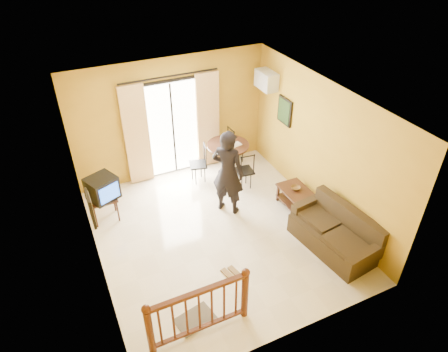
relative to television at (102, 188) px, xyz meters
name	(u,v)px	position (x,y,z in m)	size (l,w,h in m)	color
ground	(218,233)	(1.87, -1.38, -0.78)	(5.00, 5.00, 0.00)	beige
room_shell	(217,161)	(1.87, -1.38, 0.93)	(5.00, 5.00, 5.00)	white
balcony_door	(173,128)	(1.87, 1.05, 0.41)	(2.25, 0.14, 2.46)	black
tv_table	(103,201)	(-0.03, 0.00, -0.32)	(0.53, 0.44, 0.54)	black
television	(102,188)	(0.00, 0.00, 0.00)	(0.68, 0.65, 0.48)	black
picture_left	(91,208)	(-0.35, -1.58, 0.77)	(0.05, 0.42, 0.52)	black
dining_table	(228,151)	(2.96, 0.43, -0.13)	(0.98, 0.98, 0.81)	black
water_jug	(225,140)	(2.89, 0.43, 0.18)	(0.15, 0.15, 0.28)	blue
serving_tray	(235,145)	(3.09, 0.33, 0.05)	(0.28, 0.18, 0.02)	beige
dining_chairs	(226,175)	(2.89, 0.38, -0.78)	(1.66, 1.53, 0.95)	black
air_conditioner	(266,80)	(3.96, 0.57, 1.37)	(0.31, 0.60, 0.40)	silver
botanical_print	(285,111)	(4.08, -0.08, 0.87)	(0.05, 0.50, 0.60)	black
coffee_table	(298,198)	(3.72, -1.41, -0.48)	(0.55, 0.99, 0.44)	black
bowl	(296,188)	(3.72, -1.28, -0.31)	(0.20, 0.20, 0.06)	brown
sofa	(336,234)	(3.72, -2.64, -0.46)	(1.02, 1.86, 0.84)	#312413
standing_person	(228,173)	(2.37, -0.78, 0.17)	(0.69, 0.45, 1.88)	black
stair_balustrade	(199,309)	(0.72, -3.28, -0.21)	(1.63, 0.13, 1.04)	#471E0F
doormat	(195,319)	(0.73, -3.04, -0.77)	(0.60, 0.40, 0.02)	#524C42
sandals	(230,272)	(1.65, -2.41, -0.76)	(0.29, 0.27, 0.03)	brown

